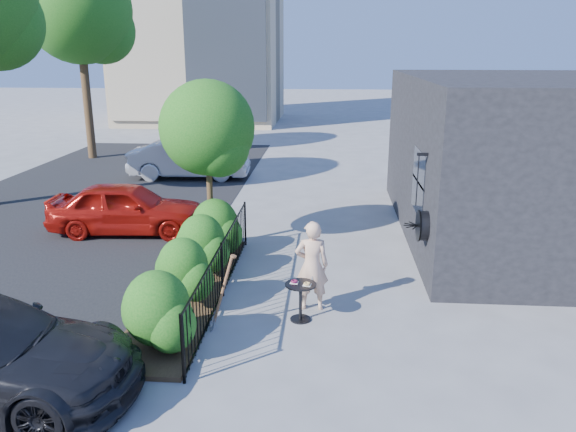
# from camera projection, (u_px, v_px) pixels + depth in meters

# --- Properties ---
(ground) EXTENTS (120.00, 120.00, 0.00)m
(ground) POSITION_uv_depth(u_px,v_px,m) (300.00, 298.00, 10.85)
(ground) COLOR gray
(ground) RESTS_ON ground
(shop_building) EXTENTS (6.22, 9.00, 4.00)m
(shop_building) POSITION_uv_depth(u_px,v_px,m) (527.00, 158.00, 14.19)
(shop_building) COLOR black
(shop_building) RESTS_ON ground
(fence) EXTENTS (0.05, 6.05, 1.10)m
(fence) POSITION_uv_depth(u_px,v_px,m) (222.00, 269.00, 10.80)
(fence) COLOR black
(fence) RESTS_ON ground
(planting_bed) EXTENTS (1.30, 6.00, 0.08)m
(planting_bed) POSITION_uv_depth(u_px,v_px,m) (188.00, 293.00, 11.00)
(planting_bed) COLOR #382616
(planting_bed) RESTS_ON ground
(shrubs) EXTENTS (1.10, 5.60, 1.24)m
(shrubs) POSITION_uv_depth(u_px,v_px,m) (192.00, 260.00, 10.90)
(shrubs) COLOR #165613
(shrubs) RESTS_ON ground
(patio_tree) EXTENTS (2.20, 2.20, 3.94)m
(patio_tree) POSITION_uv_depth(u_px,v_px,m) (210.00, 134.00, 12.86)
(patio_tree) COLOR #3F2B19
(patio_tree) RESTS_ON ground
(street) EXTENTS (9.00, 30.00, 0.01)m
(street) POSITION_uv_depth(u_px,v_px,m) (31.00, 239.00, 14.23)
(street) COLOR black
(street) RESTS_ON ground
(street_tree_far) EXTENTS (4.40, 4.40, 8.28)m
(street_tree_far) POSITION_uv_depth(u_px,v_px,m) (80.00, 17.00, 23.23)
(street_tree_far) COLOR #3F2B19
(street_tree_far) RESTS_ON ground
(cafe_table) EXTENTS (0.55, 0.55, 0.74)m
(cafe_table) POSITION_uv_depth(u_px,v_px,m) (301.00, 295.00, 9.85)
(cafe_table) COLOR black
(cafe_table) RESTS_ON ground
(woman) EXTENTS (0.65, 0.45, 1.69)m
(woman) POSITION_uv_depth(u_px,v_px,m) (312.00, 266.00, 10.21)
(woman) COLOR #DEAF90
(woman) RESTS_ON ground
(shovel) EXTENTS (0.48, 0.18, 1.41)m
(shovel) POSITION_uv_depth(u_px,v_px,m) (221.00, 297.00, 9.47)
(shovel) COLOR brown
(shovel) RESTS_ON ground
(car_red) EXTENTS (4.02, 1.80, 1.34)m
(car_red) POSITION_uv_depth(u_px,v_px,m) (126.00, 208.00, 14.58)
(car_red) COLOR #A8140E
(car_red) RESTS_ON ground
(car_silver) EXTENTS (4.48, 1.76, 1.45)m
(car_silver) POSITION_uv_depth(u_px,v_px,m) (190.00, 159.00, 20.85)
(car_silver) COLOR #ABABB0
(car_silver) RESTS_ON ground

